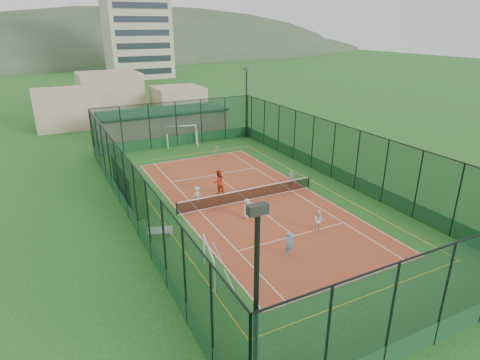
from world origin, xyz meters
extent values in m
plane|color=#20591E|center=(0.00, 0.00, 0.00)|extent=(300.00, 300.00, 0.00)
cube|color=#A73B25|center=(0.00, 0.00, 0.01)|extent=(11.17, 23.97, 0.01)
cube|color=beige|center=(12.00, 82.00, 15.00)|extent=(15.00, 12.00, 30.00)
cube|color=black|center=(-8.30, 3.88, 1.50)|extent=(1.03, 6.88, 3.01)
imported|color=silver|center=(-1.51, -2.72, 0.75)|extent=(0.84, 0.70, 1.48)
imported|color=#509EE4|center=(-1.56, -8.11, 0.74)|extent=(0.59, 0.45, 1.46)
imported|color=white|center=(1.79, -6.58, 0.77)|extent=(0.92, 0.86, 1.52)
imported|color=silver|center=(-3.67, 1.48, 0.65)|extent=(0.96, 0.79, 1.29)
imported|color=silver|center=(4.83, 1.20, 0.66)|extent=(0.83, 0.60, 1.30)
imported|color=silver|center=(2.34, 11.25, 0.59)|extent=(1.10, 0.83, 1.16)
imported|color=red|center=(-1.49, 2.29, 1.00)|extent=(1.16, 1.03, 1.98)
sphere|color=#CCE033|center=(3.35, 1.63, 0.04)|extent=(0.07, 0.07, 0.07)
sphere|color=#CCE033|center=(-1.78, 0.60, 0.04)|extent=(0.07, 0.07, 0.07)
sphere|color=#CCE033|center=(-1.11, 1.33, 0.04)|extent=(0.07, 0.07, 0.07)
sphere|color=#CCE033|center=(1.37, 0.68, 0.04)|extent=(0.07, 0.07, 0.07)
sphere|color=#CCE033|center=(2.00, 0.80, 0.04)|extent=(0.07, 0.07, 0.07)
camera|label=1|loc=(-13.55, -25.25, 12.84)|focal=30.00mm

